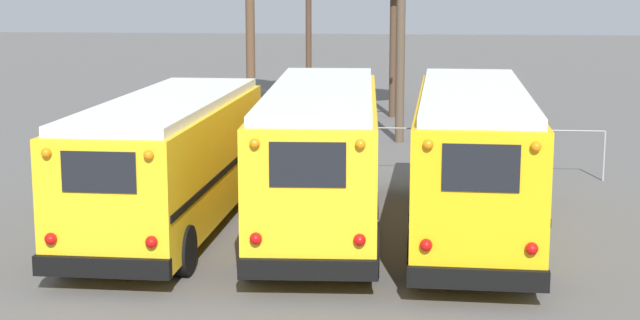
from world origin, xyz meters
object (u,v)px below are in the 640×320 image
school_bus_0 (170,159)px  utility_pole (401,29)px  school_bus_1 (321,152)px  school_bus_2 (472,157)px

school_bus_0 → utility_pole: utility_pole is taller
utility_pole → school_bus_0: bearing=-110.9°
school_bus_0 → school_bus_1: school_bus_1 is taller
school_bus_0 → school_bus_1: bearing=8.1°
school_bus_0 → school_bus_2: 6.63m
utility_pole → school_bus_2: bearing=-81.8°
school_bus_2 → utility_pole: bearing=98.2°
school_bus_1 → utility_pole: 12.47m
school_bus_1 → school_bus_2: school_bus_2 is taller
school_bus_0 → school_bus_2: school_bus_2 is taller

